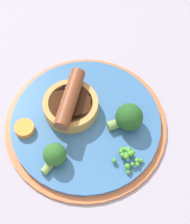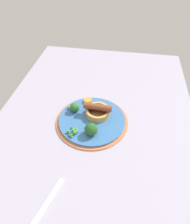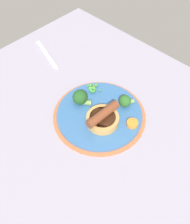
# 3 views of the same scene
# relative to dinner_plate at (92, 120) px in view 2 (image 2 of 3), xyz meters

# --- Properties ---
(dining_table) EXTENTS (1.10, 0.80, 0.03)m
(dining_table) POSITION_rel_dinner_plate_xyz_m (-0.05, 0.01, -0.02)
(dining_table) COLOR #9E99AD
(dining_table) RESTS_ON ground
(dinner_plate) EXTENTS (0.28, 0.28, 0.01)m
(dinner_plate) POSITION_rel_dinner_plate_xyz_m (0.00, 0.00, 0.00)
(dinner_plate) COLOR #CC6B3D
(dinner_plate) RESTS_ON dining_table
(sausage_pudding) EXTENTS (0.10, 0.11, 0.05)m
(sausage_pudding) POSITION_rel_dinner_plate_xyz_m (-0.03, 0.02, 0.03)
(sausage_pudding) COLOR tan
(sausage_pudding) RESTS_ON dinner_plate
(pea_pile) EXTENTS (0.05, 0.04, 0.02)m
(pea_pile) POSITION_rel_dinner_plate_xyz_m (0.08, -0.05, 0.02)
(pea_pile) COLOR #53A12C
(pea_pile) RESTS_ON dinner_plate
(broccoli_floret_near) EXTENTS (0.04, 0.05, 0.04)m
(broccoli_floret_near) POSITION_rel_dinner_plate_xyz_m (-0.03, -0.08, 0.03)
(broccoli_floret_near) COLOR #2D6628
(broccoli_floret_near) RESTS_ON dinner_plate
(broccoli_floret_far) EXTENTS (0.06, 0.05, 0.05)m
(broccoli_floret_far) POSITION_rel_dinner_plate_xyz_m (0.07, 0.01, 0.03)
(broccoli_floret_far) COLOR #235623
(broccoli_floret_far) RESTS_ON dinner_plate
(carrot_slice_0) EXTENTS (0.05, 0.05, 0.01)m
(carrot_slice_0) POSITION_rel_dinner_plate_xyz_m (-0.10, -0.04, 0.01)
(carrot_slice_0) COLOR orange
(carrot_slice_0) RESTS_ON dinner_plate
(fork) EXTENTS (0.18, 0.07, 0.01)m
(fork) POSITION_rel_dinner_plate_xyz_m (0.34, -0.07, -0.00)
(fork) COLOR silver
(fork) RESTS_ON dining_table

